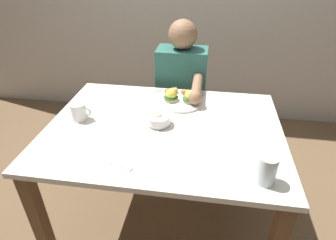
% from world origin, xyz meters
% --- Properties ---
extents(ground_plane, '(6.00, 6.00, 0.00)m').
position_xyz_m(ground_plane, '(0.00, 0.00, 0.00)').
color(ground_plane, brown).
extents(dining_table, '(1.20, 0.90, 0.74)m').
position_xyz_m(dining_table, '(0.00, 0.00, 0.63)').
color(dining_table, white).
rests_on(dining_table, ground_plane).
extents(eggs_benedict_plate, '(0.27, 0.27, 0.09)m').
position_xyz_m(eggs_benedict_plate, '(0.05, 0.27, 0.76)').
color(eggs_benedict_plate, white).
rests_on(eggs_benedict_plate, dining_table).
extents(fruit_bowl, '(0.12, 0.12, 0.06)m').
position_xyz_m(fruit_bowl, '(-0.03, 0.01, 0.77)').
color(fruit_bowl, white).
rests_on(fruit_bowl, dining_table).
extents(coffee_mug, '(0.11, 0.08, 0.09)m').
position_xyz_m(coffee_mug, '(-0.45, -0.00, 0.79)').
color(coffee_mug, white).
rests_on(coffee_mug, dining_table).
extents(fork, '(0.15, 0.07, 0.00)m').
position_xyz_m(fork, '(-0.14, -0.33, 0.74)').
color(fork, silver).
rests_on(fork, dining_table).
extents(water_glass_near, '(0.08, 0.08, 0.12)m').
position_xyz_m(water_glass_near, '(0.46, -0.33, 0.80)').
color(water_glass_near, silver).
rests_on(water_glass_near, dining_table).
extents(diner_person, '(0.34, 0.54, 1.14)m').
position_xyz_m(diner_person, '(0.03, 0.60, 0.65)').
color(diner_person, '#33333D').
rests_on(diner_person, ground_plane).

